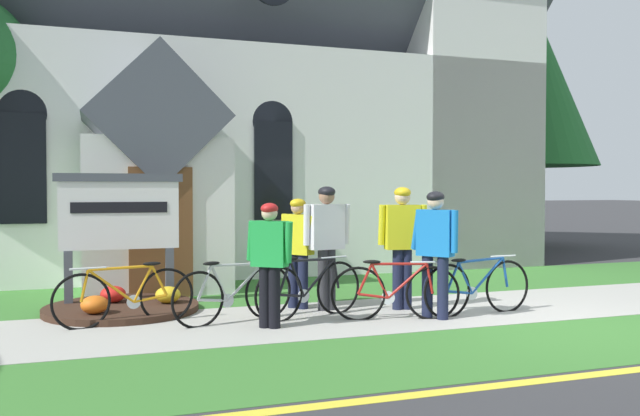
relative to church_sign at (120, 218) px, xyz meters
name	(u,v)px	position (x,y,z in m)	size (l,w,h in m)	color
ground	(421,283)	(5.35, 0.70, -1.32)	(140.00, 140.00, 0.00)	#333335
sidewalk_slab	(350,316)	(2.93, -1.82, -1.31)	(32.00, 2.38, 0.01)	#A8A59E
grass_verge	(427,355)	(2.93, -4.02, -1.31)	(32.00, 2.02, 0.01)	#38722D
church_lawn	(294,289)	(2.93, 0.79, -1.31)	(24.00, 2.84, 0.01)	#38722D
curb_paint_stripe	(490,386)	(2.93, -5.18, -1.31)	(28.00, 0.16, 0.01)	yellow
church_building	(242,83)	(3.30, 6.67, 3.18)	(13.18, 11.36, 12.39)	white
church_sign	(120,218)	(0.00, 0.00, 0.00)	(1.83, 0.12, 1.98)	#474C56
flower_bed	(122,307)	(0.01, -0.46, -1.24)	(2.15, 2.15, 0.34)	#382319
bicycle_orange	(309,289)	(2.39, -1.69, -0.93)	(1.68, 0.57, 0.87)	black
bicycle_silver	(395,292)	(3.43, -2.21, -0.93)	(1.68, 0.52, 0.82)	black
bicycle_black	(126,296)	(0.01, -1.39, -0.94)	(1.78, 0.35, 0.82)	black
bicycle_red	(234,293)	(1.36, -1.67, -0.93)	(1.71, 0.59, 0.84)	black
bicycle_green	(477,287)	(4.67, -2.26, -0.93)	(1.78, 0.20, 0.83)	black
cyclist_in_yellow_jersey	(327,237)	(2.79, -1.28, -0.25)	(0.69, 0.31, 1.79)	#2D2D33
cyclist_in_green_jersey	(402,237)	(3.84, -1.58, -0.26)	(0.67, 0.32, 1.78)	#191E38
cyclist_in_red_jersey	(298,245)	(2.45, -1.00, -0.38)	(0.43, 0.67, 1.61)	#191E38
cyclist_in_blue_jersey	(435,244)	(3.96, -2.34, -0.30)	(0.45, 0.68, 1.72)	#191E38
cyclist_in_white_jersey	(270,256)	(1.71, -2.19, -0.41)	(0.47, 0.58, 1.58)	black
roadside_conifer	(527,79)	(12.12, 6.76, 3.76)	(4.22, 4.22, 7.73)	#3D2D1E
distant_hill	(95,205)	(-0.15, 63.39, -1.32)	(92.09, 39.06, 17.12)	#847A5B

